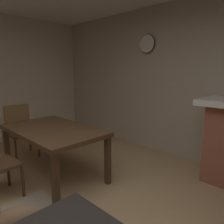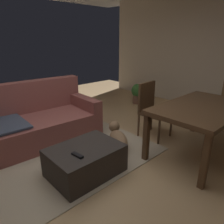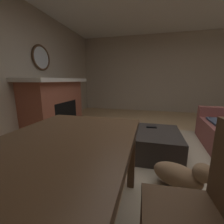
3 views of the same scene
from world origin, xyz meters
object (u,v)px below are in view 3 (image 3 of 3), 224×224
Objects in this scene: round_wall_mirror at (41,58)px; small_dog at (181,175)px; tv_remote at (151,127)px; dining_chair_north at (208,207)px; dining_table at (51,160)px; fireplace at (56,103)px; ottoman_coffee_table at (158,144)px.

round_wall_mirror is 1.04× the size of small_dog.
dining_chair_north reaches higher than tv_remote.
dining_table is 1.66× the size of dining_chair_north.
small_dog is (0.93, 0.29, -0.19)m from tv_remote.
fireplace is at bearing 90.00° from round_wall_mirror.
fireplace is 11.69× the size of tv_remote.
dining_table is at bearing 34.42° from fireplace.
fireplace is 2.01× the size of dining_chair_north.
fireplace is at bearing -110.75° from ottoman_coffee_table.
dining_chair_north is (-0.01, 0.86, -0.14)m from dining_table.
dining_chair_north is at bearing -3.26° from small_dog.
dining_chair_north is (2.41, 2.51, -0.07)m from fireplace.
round_wall_mirror reaches higher than small_dog.
round_wall_mirror is 0.38× the size of dining_table.
ottoman_coffee_table is 1.55× the size of small_dog.
tv_remote is at bearing 74.22° from round_wall_mirror.
tv_remote is (0.72, 2.26, -0.21)m from fireplace.
dining_chair_north is 1.66× the size of small_dog.
small_dog is (1.65, 2.56, -0.40)m from fireplace.
fireplace is 3.34× the size of small_dog.
ottoman_coffee_table is 0.29m from tv_remote.
round_wall_mirror reaches higher than dining_chair_north.
dining_chair_north reaches higher than dining_table.
tv_remote is (-0.18, -0.10, 0.20)m from ottoman_coffee_table.
dining_table is at bearing 38.78° from round_wall_mirror.
fireplace is 3.21× the size of round_wall_mirror.
dining_table is (1.52, -0.71, 0.47)m from ottoman_coffee_table.
fireplace is 2.93m from dining_table.
fireplace is at bearing -145.58° from dining_table.
round_wall_mirror is at bearing -111.84° from tv_remote.
tv_remote is 0.17× the size of dining_chair_north.
ottoman_coffee_table is 5.42× the size of tv_remote.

